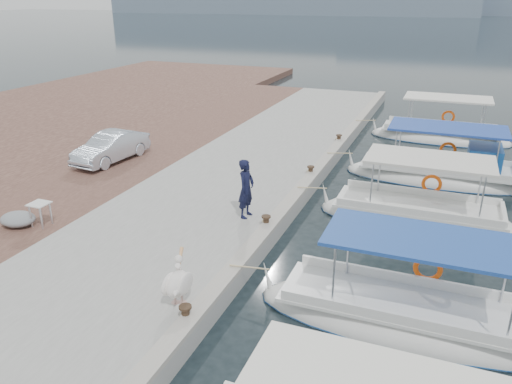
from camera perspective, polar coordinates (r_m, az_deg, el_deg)
ground at (r=14.01m, az=0.35°, el=-8.41°), size 400.00×400.00×0.00m
concrete_quay at (r=19.13m, az=-2.67°, el=0.91°), size 6.00×40.00×0.50m
quay_curb at (r=18.14m, az=5.38°, el=0.69°), size 0.44×40.00×0.12m
cobblestone_strip at (r=21.55m, az=-14.94°, el=2.59°), size 4.00×40.00×0.50m
fishing_caique_b at (r=12.18m, az=16.82°, el=-13.90°), size 6.99×2.14×2.83m
fishing_caique_c at (r=17.36m, az=17.92°, el=-2.86°), size 6.50×2.30×2.83m
fishing_caique_d at (r=21.45m, az=20.22°, el=1.71°), size 7.30×2.40×2.83m
fishing_caique_e at (r=27.62m, az=20.20°, el=5.86°), size 6.97×2.39×2.83m
mooring_bollards at (r=15.05m, az=1.16°, el=-3.21°), size 0.28×20.28×0.33m
pelican at (r=11.45m, az=-8.94°, el=-10.16°), size 0.75×1.32×1.03m
fisherman at (r=15.40m, az=-1.13°, el=0.39°), size 0.51×0.72×1.87m
parked_car at (r=21.71m, az=-16.24°, el=4.95°), size 1.62×3.74×1.20m
tarp_bundle at (r=16.72m, az=-25.57°, el=-2.80°), size 1.10×0.90×0.40m
folding_table at (r=16.28m, az=-23.47°, el=-1.85°), size 0.55×0.55×0.73m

